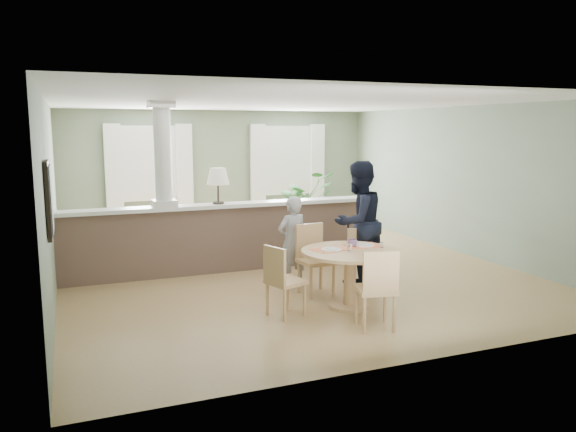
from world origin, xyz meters
name	(u,v)px	position (x,y,z in m)	size (l,w,h in m)	color
ground	(284,268)	(0.00, 0.00, 0.00)	(8.00, 8.00, 0.00)	tan
room_shell	(269,157)	(-0.03, 0.63, 1.81)	(7.02, 8.02, 2.71)	gray
pony_wall	(223,228)	(-0.99, 0.20, 0.71)	(5.32, 0.38, 2.70)	brown
sofa	(212,231)	(-0.85, 1.45, 0.43)	(2.97, 1.16, 0.87)	#977552
houseplant	(304,202)	(1.56, 2.80, 0.69)	(1.24, 1.08, 1.38)	#2B6227
dining_table	(350,262)	(0.05, -2.20, 0.60)	(1.25, 1.25, 0.85)	tan
chair_far_boy	(313,256)	(-0.12, -1.44, 0.54)	(0.48, 0.48, 0.97)	tan
chair_far_man	(361,255)	(0.65, -1.42, 0.47)	(0.46, 0.46, 0.85)	tan
chair_near	(377,286)	(-0.06, -3.08, 0.53)	(0.52, 0.52, 0.95)	tan
chair_side	(282,278)	(-0.91, -2.25, 0.49)	(0.52, 0.52, 0.90)	tan
child_person	(292,242)	(-0.27, -1.01, 0.67)	(0.49, 0.32, 1.33)	gray
man_person	(358,222)	(0.73, -1.16, 0.91)	(0.89, 0.69, 1.83)	black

